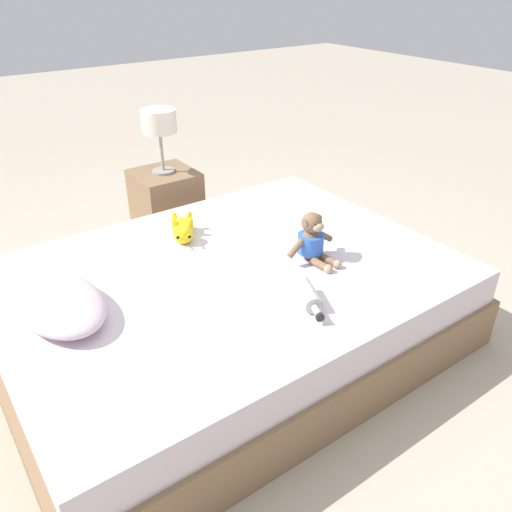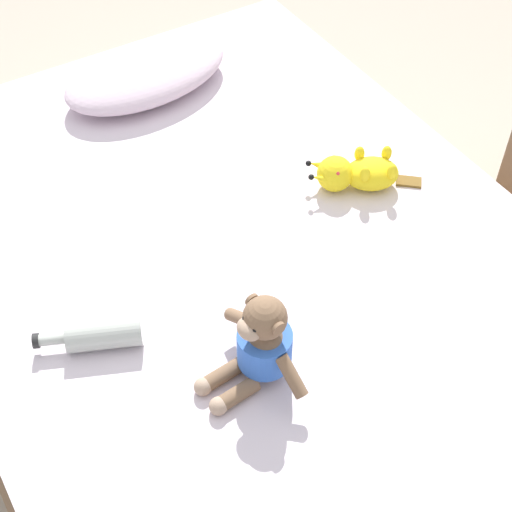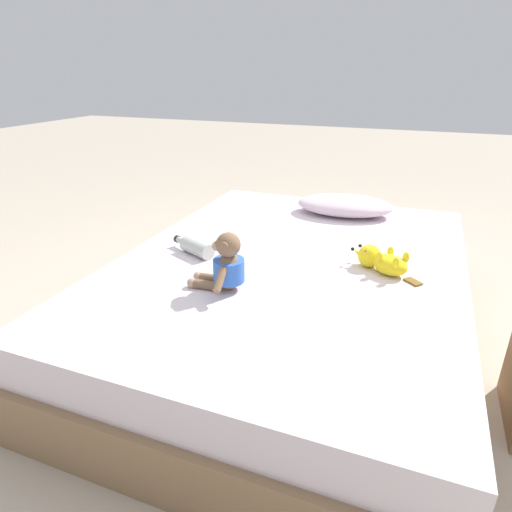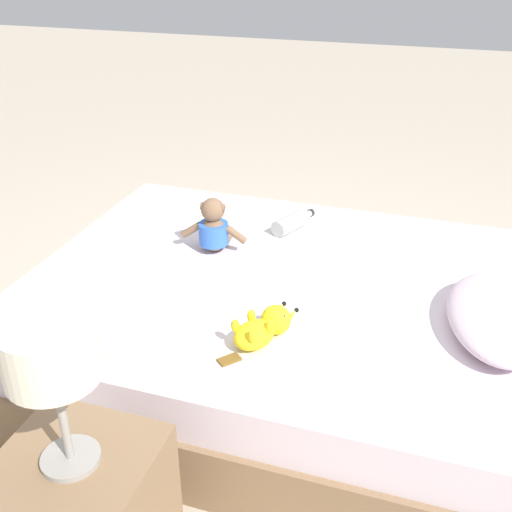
% 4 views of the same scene
% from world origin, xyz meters
% --- Properties ---
extents(ground_plane, '(16.00, 16.00, 0.00)m').
position_xyz_m(ground_plane, '(0.00, 0.00, 0.00)').
color(ground_plane, '#B7A893').
extents(bed, '(1.53, 2.05, 0.41)m').
position_xyz_m(bed, '(0.00, 0.00, 0.20)').
color(bed, '#846647').
rests_on(bed, ground_plane).
extents(pillow, '(0.58, 0.37, 0.11)m').
position_xyz_m(pillow, '(0.10, 0.73, 0.47)').
color(pillow, silver).
rests_on(pillow, bed).
extents(plush_monkey, '(0.23, 0.29, 0.24)m').
position_xyz_m(plush_monkey, '(-0.16, -0.37, 0.51)').
color(plush_monkey, brown).
rests_on(plush_monkey, bed).
extents(plush_yellow_creature, '(0.31, 0.20, 0.10)m').
position_xyz_m(plush_yellow_creature, '(0.39, 0.01, 0.46)').
color(plush_yellow_creature, yellow).
rests_on(plush_yellow_creature, bed).
extents(glass_bottle, '(0.25, 0.15, 0.07)m').
position_xyz_m(glass_bottle, '(-0.43, -0.12, 0.45)').
color(glass_bottle, '#B7BCB2').
rests_on(glass_bottle, bed).
extents(nightstand, '(0.37, 0.37, 0.49)m').
position_xyz_m(nightstand, '(1.10, -0.24, 0.25)').
color(nightstand, '#846647').
rests_on(nightstand, ground_plane).
extents(bedside_lamp, '(0.21, 0.21, 0.39)m').
position_xyz_m(bedside_lamp, '(1.10, -0.24, 0.80)').
color(bedside_lamp, gray).
rests_on(bedside_lamp, nightstand).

